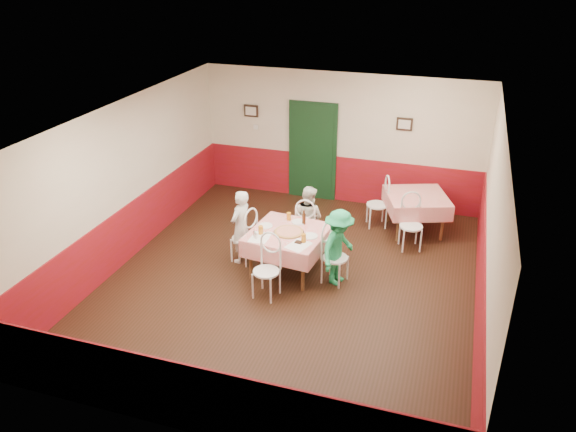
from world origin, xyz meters
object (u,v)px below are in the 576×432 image
(glass_a, at_px, (261,230))
(diner_far, at_px, (308,218))
(chair_near, at_px, (266,272))
(diner_left, at_px, (241,227))
(diner_right, at_px, (339,247))
(main_table, at_px, (288,252))
(chair_second_a, at_px, (377,205))
(pizza, at_px, (289,232))
(second_table, at_px, (415,213))
(glass_c, at_px, (289,216))
(chair_right, at_px, (335,258))
(chair_second_b, at_px, (411,226))
(wallet, at_px, (299,242))
(chair_left, at_px, (244,238))
(beer_bottle, at_px, (304,218))
(chair_far, at_px, (307,227))
(glass_b, at_px, (304,238))

(glass_a, xyz_separation_m, diner_far, (0.50, 1.11, -0.22))
(chair_near, height_order, diner_left, diner_left)
(diner_right, bearing_deg, glass_a, 110.32)
(main_table, relative_size, chair_second_a, 1.36)
(pizza, bearing_deg, diner_far, 85.41)
(main_table, distance_m, second_table, 2.91)
(pizza, relative_size, diner_right, 0.37)
(diner_left, bearing_deg, glass_a, 71.69)
(pizza, bearing_deg, chair_near, -97.85)
(glass_c, xyz_separation_m, diner_far, (0.22, 0.47, -0.21))
(second_table, distance_m, chair_near, 3.64)
(glass_c, bearing_deg, main_table, -74.00)
(glass_c, xyz_separation_m, diner_right, (1.02, -0.52, -0.17))
(chair_right, xyz_separation_m, glass_a, (-1.25, -0.13, 0.38))
(chair_second_b, bearing_deg, diner_left, -174.25)
(diner_left, bearing_deg, wallet, 84.69)
(glass_a, bearing_deg, glass_c, 66.36)
(wallet, bearing_deg, pizza, 137.59)
(wallet, bearing_deg, chair_left, 166.01)
(glass_c, bearing_deg, chair_right, -28.19)
(wallet, bearing_deg, beer_bottle, 105.47)
(chair_near, bearing_deg, diner_far, 91.96)
(chair_far, bearing_deg, chair_right, 124.34)
(chair_near, xyz_separation_m, glass_a, (-0.31, 0.63, 0.38))
(chair_near, height_order, pizza, chair_near)
(glass_a, xyz_separation_m, diner_left, (-0.49, 0.31, -0.16))
(glass_b, bearing_deg, glass_c, 124.09)
(chair_left, xyz_separation_m, chair_second_b, (2.75, 1.37, 0.00))
(main_table, xyz_separation_m, second_table, (1.90, 2.21, 0.00))
(main_table, distance_m, glass_c, 0.64)
(chair_near, distance_m, beer_bottle, 1.30)
(glass_b, height_order, glass_c, glass_b)
(chair_near, height_order, wallet, chair_near)
(chair_left, bearing_deg, chair_far, 144.96)
(glass_a, height_order, diner_far, diner_far)
(chair_second_b, height_order, diner_right, diner_right)
(chair_far, relative_size, diner_left, 0.67)
(pizza, xyz_separation_m, glass_c, (-0.14, 0.46, 0.05))
(glass_a, bearing_deg, beer_bottle, 44.92)
(chair_right, distance_m, pizza, 0.89)
(pizza, bearing_deg, main_table, 128.82)
(chair_left, relative_size, chair_second_b, 1.00)
(glass_c, distance_m, wallet, 0.86)
(second_table, xyz_separation_m, beer_bottle, (-1.73, -1.85, 0.50))
(glass_a, xyz_separation_m, wallet, (0.69, -0.11, -0.06))
(chair_far, height_order, diner_far, diner_far)
(chair_far, xyz_separation_m, glass_a, (-0.50, -1.06, 0.38))
(chair_second_a, relative_size, pizza, 1.86)
(chair_left, xyz_separation_m, wallet, (1.13, -0.41, 0.32))
(pizza, bearing_deg, diner_left, 172.33)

